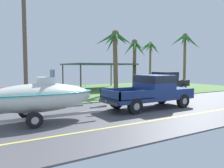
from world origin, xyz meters
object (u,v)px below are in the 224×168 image
at_px(palm_tree_mid, 185,45).
at_px(utility_pole, 25,40).
at_px(palm_tree_far_left, 115,47).
at_px(carport_awning, 98,65).
at_px(pickup_truck_towing, 153,90).
at_px(boat_on_trailer, 40,97).
at_px(parked_pickup_background, 165,81).
at_px(palm_tree_near_left, 135,53).
at_px(palm_tree_near_right, 150,50).

bearing_deg(palm_tree_mid, utility_pole, -169.90).
bearing_deg(palm_tree_far_left, carport_awning, 83.83).
xyz_separation_m(pickup_truck_towing, palm_tree_mid, (10.46, 6.82, 3.71)).
relative_size(boat_on_trailer, palm_tree_mid, 0.98).
bearing_deg(parked_pickup_background, carport_awning, 127.89).
height_order(boat_on_trailer, utility_pole, utility_pole).
distance_m(parked_pickup_background, palm_tree_mid, 5.14).
relative_size(pickup_truck_towing, utility_pole, 0.73).
distance_m(parked_pickup_background, carport_awning, 7.41).
relative_size(carport_awning, palm_tree_near_left, 1.26).
bearing_deg(palm_tree_near_right, palm_tree_near_left, -144.40).
distance_m(carport_awning, palm_tree_mid, 9.68).
bearing_deg(utility_pole, carport_awning, 42.18).
bearing_deg(palm_tree_far_left, utility_pole, -156.28).
bearing_deg(pickup_truck_towing, palm_tree_mid, 33.11).
relative_size(palm_tree_mid, palm_tree_far_left, 1.05).
height_order(palm_tree_near_right, palm_tree_far_left, palm_tree_near_right).
relative_size(palm_tree_near_right, palm_tree_mid, 0.98).
distance_m(pickup_truck_towing, palm_tree_mid, 13.03).
height_order(parked_pickup_background, palm_tree_mid, palm_tree_mid).
distance_m(palm_tree_mid, palm_tree_far_left, 8.48).
height_order(palm_tree_near_right, palm_tree_mid, palm_tree_mid).
bearing_deg(parked_pickup_background, palm_tree_near_left, 108.90).
height_order(carport_awning, palm_tree_near_right, palm_tree_near_right).
relative_size(pickup_truck_towing, palm_tree_mid, 0.92).
bearing_deg(parked_pickup_background, utility_pole, -169.87).
height_order(boat_on_trailer, palm_tree_mid, palm_tree_mid).
bearing_deg(palm_tree_mid, palm_tree_near_right, 81.84).
bearing_deg(boat_on_trailer, utility_pole, 88.85).
xyz_separation_m(parked_pickup_background, palm_tree_near_left, (-1.17, 3.42, 2.89)).
height_order(parked_pickup_background, palm_tree_near_right, palm_tree_near_right).
height_order(palm_tree_near_right, utility_pole, utility_pole).
relative_size(palm_tree_near_right, utility_pole, 0.78).
distance_m(carport_awning, palm_tree_far_left, 4.69).
height_order(boat_on_trailer, palm_tree_near_left, palm_tree_near_left).
bearing_deg(carport_awning, palm_tree_near_right, 11.15).
bearing_deg(utility_pole, palm_tree_mid, 10.10).
xyz_separation_m(pickup_truck_towing, carport_awning, (2.50, 11.92, 1.62)).
relative_size(boat_on_trailer, carport_awning, 0.87).
xyz_separation_m(boat_on_trailer, parked_pickup_background, (13.46, 6.21, 0.00)).
relative_size(carport_awning, palm_tree_mid, 1.13).
xyz_separation_m(palm_tree_mid, palm_tree_far_left, (-8.44, 0.71, -0.48)).
bearing_deg(palm_tree_far_left, pickup_truck_towing, -105.07).
relative_size(pickup_truck_towing, parked_pickup_background, 0.95).
relative_size(palm_tree_mid, utility_pole, 0.80).
distance_m(boat_on_trailer, palm_tree_near_right, 22.89).
bearing_deg(boat_on_trailer, palm_tree_near_left, 38.05).
bearing_deg(carport_awning, pickup_truck_towing, -101.86).
relative_size(boat_on_trailer, utility_pole, 0.78).
bearing_deg(boat_on_trailer, palm_tree_near_right, 37.29).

